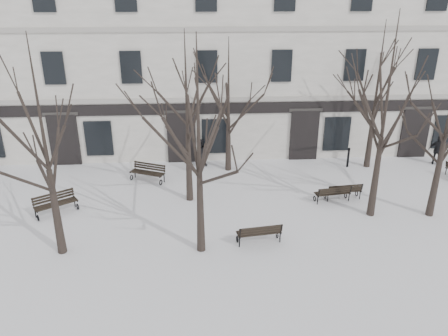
{
  "coord_description": "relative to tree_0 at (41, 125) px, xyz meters",
  "views": [
    {
      "loc": [
        -2.52,
        -15.53,
        9.32
      ],
      "look_at": [
        -1.4,
        3.0,
        1.59
      ],
      "focal_mm": 35.0,
      "sensor_mm": 36.0,
      "label": 1
    }
  ],
  "objects": [
    {
      "name": "bollard_a",
      "position": [
        4.6,
        7.76,
        -4.47
      ],
      "size": [
        0.14,
        0.14,
        1.07
      ],
      "color": "black",
      "rests_on": "ground"
    },
    {
      "name": "building",
      "position": [
        7.8,
        14.06,
        0.47
      ],
      "size": [
        40.4,
        10.2,
        11.4
      ],
      "color": "silver",
      "rests_on": "ground"
    },
    {
      "name": "bench_0",
      "position": [
        -1.12,
        3.17,
        -4.54
      ],
      "size": [
        1.86,
        1.54,
        0.92
      ],
      "rotation": [
        0.0,
        0.0,
        0.58
      ],
      "color": "black",
      "rests_on": "ground"
    },
    {
      "name": "bench_4",
      "position": [
        11.44,
        3.51,
        -4.59
      ],
      "size": [
        1.72,
        0.83,
        0.83
      ],
      "rotation": [
        0.0,
        0.0,
        3.29
      ],
      "color": "black",
      "rests_on": "ground"
    },
    {
      "name": "bench_1",
      "position": [
        7.54,
        0.17,
        -4.57
      ],
      "size": [
        1.8,
        0.88,
        0.87
      ],
      "rotation": [
        0.0,
        0.0,
        3.29
      ],
      "color": "black",
      "rests_on": "ground"
    },
    {
      "name": "tree_1",
      "position": [
        5.27,
        -0.17,
        -0.02
      ],
      "size": [
        5.62,
        5.62,
        8.03
      ],
      "color": "black",
      "rests_on": "ground"
    },
    {
      "name": "bollard_b",
      "position": [
        13.53,
        7.68,
        -4.44
      ],
      "size": [
        0.15,
        0.15,
        1.13
      ],
      "color": "black",
      "rests_on": "ground"
    },
    {
      "name": "ground",
      "position": [
        7.8,
        1.1,
        -5.04
      ],
      "size": [
        100.0,
        100.0,
        0.0
      ],
      "primitive_type": "plane",
      "color": "silver",
      "rests_on": "ground"
    },
    {
      "name": "pedestrian_b",
      "position": [
        5.34,
        8.31,
        -5.04
      ],
      "size": [
        0.89,
        0.75,
        1.59
      ],
      "primitive_type": "imported",
      "rotation": [
        0.0,
        0.0,
        3.36
      ],
      "color": "black",
      "rests_on": "ground"
    },
    {
      "name": "bench_3",
      "position": [
        2.61,
        6.46,
        -4.54
      ],
      "size": [
        1.9,
        1.33,
        0.92
      ],
      "rotation": [
        0.0,
        0.0,
        -0.42
      ],
      "color": "black",
      "rests_on": "ground"
    },
    {
      "name": "tree_2",
      "position": [
        12.77,
        2.17,
        0.33
      ],
      "size": [
        6.01,
        6.01,
        8.59
      ],
      "color": "black",
      "rests_on": "ground"
    },
    {
      "name": "tree_5",
      "position": [
        6.85,
        7.69,
        -0.62
      ],
      "size": [
        4.96,
        4.96,
        7.08
      ],
      "color": "black",
      "rests_on": "ground"
    },
    {
      "name": "tree_0",
      "position": [
        0.0,
        0.0,
        0.0
      ],
      "size": [
        5.65,
        5.65,
        8.06
      ],
      "color": "black",
      "rests_on": "ground"
    },
    {
      "name": "tree_4",
      "position": [
        4.78,
        4.15,
        -0.19
      ],
      "size": [
        5.44,
        5.44,
        7.77
      ],
      "color": "black",
      "rests_on": "ground"
    },
    {
      "name": "bench_2",
      "position": [
        12.01,
        3.71,
        -4.58
      ],
      "size": [
        1.75,
        0.79,
        0.85
      ],
      "rotation": [
        0.0,
        0.0,
        3.25
      ],
      "color": "black",
      "rests_on": "ground"
    },
    {
      "name": "tree_6",
      "position": [
        14.64,
        7.69,
        -0.13
      ],
      "size": [
        5.5,
        5.5,
        7.86
      ],
      "color": "black",
      "rests_on": "ground"
    },
    {
      "name": "pedestrian_c",
      "position": [
        18.66,
        7.76,
        -5.04
      ],
      "size": [
        1.07,
        0.83,
        1.69
      ],
      "primitive_type": "imported",
      "rotation": [
        0.0,
        0.0,
        2.65
      ],
      "color": "black",
      "rests_on": "ground"
    }
  ]
}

